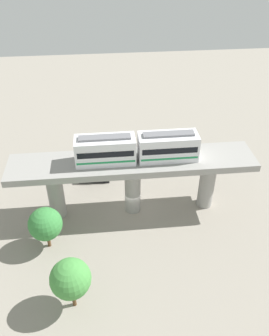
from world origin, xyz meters
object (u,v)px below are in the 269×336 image
at_px(train, 137,148).
at_px(tree_near_viaduct, 45,224).
at_px(parked_car_blue, 153,149).
at_px(parked_car_black, 94,175).
at_px(tree_mid_lot, 70,279).

height_order(train, tree_near_viaduct, train).
bearing_deg(parked_car_blue, parked_car_black, 130.24).
bearing_deg(train, parked_car_black, 38.66).
xyz_separation_m(train, tree_near_viaduct, (-5.00, 10.29, -5.67)).
distance_m(tree_near_viaduct, tree_mid_lot, 8.24).
distance_m(train, tree_near_viaduct, 12.76).
xyz_separation_m(parked_car_black, tree_near_viaduct, (-11.51, 5.07, 2.61)).
xyz_separation_m(tree_near_viaduct, tree_mid_lot, (-7.64, -3.03, 0.56)).
distance_m(parked_car_black, tree_mid_lot, 19.52).
height_order(parked_car_black, tree_near_viaduct, tree_near_viaduct).
bearing_deg(parked_car_blue, tree_mid_lot, 164.03).
xyz_separation_m(parked_car_blue, tree_near_viaduct, (-17.22, 14.18, 2.61)).
height_order(train, parked_car_black, train).
xyz_separation_m(train, tree_mid_lot, (-12.64, 7.25, -5.12)).
bearing_deg(parked_car_blue, tree_near_viaduct, 148.70).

